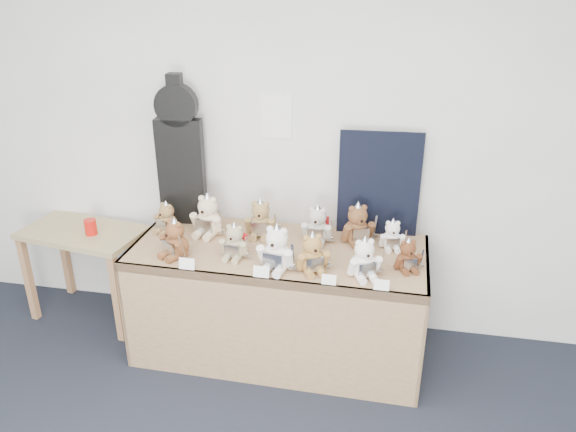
% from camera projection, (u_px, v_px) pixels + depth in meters
% --- Properties ---
extents(room_shell, '(6.00, 6.00, 6.00)m').
position_uv_depth(room_shell, '(276.00, 116.00, 3.70)').
color(room_shell, white).
rests_on(room_shell, floor).
extents(display_table, '(1.90, 0.82, 0.79)m').
position_uv_depth(display_table, '(276.00, 277.00, 3.60)').
color(display_table, '#866444').
rests_on(display_table, floor).
extents(side_table, '(0.92, 0.61, 0.71)m').
position_uv_depth(side_table, '(84.00, 245.00, 4.08)').
color(side_table, '#988352').
rests_on(side_table, floor).
extents(guitar_case, '(0.32, 0.12, 1.03)m').
position_uv_depth(guitar_case, '(180.00, 153.00, 3.78)').
color(guitar_case, black).
rests_on(guitar_case, display_table).
extents(navy_board, '(0.53, 0.04, 0.71)m').
position_uv_depth(navy_board, '(379.00, 184.00, 3.66)').
color(navy_board, black).
rests_on(navy_board, display_table).
extents(red_cup, '(0.08, 0.08, 0.11)m').
position_uv_depth(red_cup, '(91.00, 227.00, 3.94)').
color(red_cup, red).
rests_on(red_cup, side_table).
extents(teddy_front_far_left, '(0.22, 0.22, 0.27)m').
position_uv_depth(teddy_front_far_left, '(175.00, 240.00, 3.46)').
color(teddy_front_far_left, brown).
rests_on(teddy_front_far_left, display_table).
extents(teddy_front_left, '(0.20, 0.18, 0.25)m').
position_uv_depth(teddy_front_left, '(235.00, 243.00, 3.46)').
color(teddy_front_left, tan).
rests_on(teddy_front_left, display_table).
extents(teddy_front_centre, '(0.26, 0.22, 0.31)m').
position_uv_depth(teddy_front_centre, '(277.00, 250.00, 3.31)').
color(teddy_front_centre, white).
rests_on(teddy_front_centre, display_table).
extents(teddy_front_right, '(0.23, 0.22, 0.27)m').
position_uv_depth(teddy_front_right, '(313.00, 255.00, 3.29)').
color(teddy_front_right, '#A6773E').
rests_on(teddy_front_right, display_table).
extents(teddy_front_far_right, '(0.23, 0.21, 0.27)m').
position_uv_depth(teddy_front_far_right, '(364.00, 260.00, 3.24)').
color(teddy_front_far_right, white).
rests_on(teddy_front_far_right, display_table).
extents(teddy_front_end, '(0.18, 0.17, 0.22)m').
position_uv_depth(teddy_front_end, '(408.00, 257.00, 3.31)').
color(teddy_front_end, brown).
rests_on(teddy_front_end, display_table).
extents(teddy_back_left, '(0.26, 0.23, 0.31)m').
position_uv_depth(teddy_back_left, '(208.00, 217.00, 3.74)').
color(teddy_back_left, beige).
rests_on(teddy_back_left, display_table).
extents(teddy_back_centre_left, '(0.23, 0.19, 0.28)m').
position_uv_depth(teddy_back_centre_left, '(261.00, 220.00, 3.73)').
color(teddy_back_centre_left, '#9C7E4E').
rests_on(teddy_back_centre_left, display_table).
extents(teddy_back_centre_right, '(0.23, 0.19, 0.28)m').
position_uv_depth(teddy_back_centre_right, '(317.00, 226.00, 3.65)').
color(teddy_back_centre_right, beige).
rests_on(teddy_back_centre_right, display_table).
extents(teddy_back_right, '(0.25, 0.24, 0.30)m').
position_uv_depth(teddy_back_right, '(358.00, 226.00, 3.63)').
color(teddy_back_right, brown).
rests_on(teddy_back_right, display_table).
extents(teddy_back_end, '(0.18, 0.16, 0.22)m').
position_uv_depth(teddy_back_end, '(392.00, 236.00, 3.57)').
color(teddy_back_end, white).
rests_on(teddy_back_end, display_table).
extents(teddy_back_far_left, '(0.19, 0.19, 0.24)m').
position_uv_depth(teddy_back_far_left, '(167.00, 219.00, 3.79)').
color(teddy_back_far_left, olive).
rests_on(teddy_back_far_left, display_table).
extents(entry_card_a, '(0.10, 0.02, 0.07)m').
position_uv_depth(entry_card_a, '(187.00, 264.00, 3.34)').
color(entry_card_a, white).
rests_on(entry_card_a, display_table).
extents(entry_card_b, '(0.10, 0.02, 0.07)m').
position_uv_depth(entry_card_b, '(261.00, 272.00, 3.25)').
color(entry_card_b, white).
rests_on(entry_card_b, display_table).
extents(entry_card_c, '(0.08, 0.02, 0.06)m').
position_uv_depth(entry_card_c, '(329.00, 280.00, 3.18)').
color(entry_card_c, white).
rests_on(entry_card_c, display_table).
extents(entry_card_d, '(0.09, 0.02, 0.06)m').
position_uv_depth(entry_card_d, '(382.00, 285.00, 3.12)').
color(entry_card_d, white).
rests_on(entry_card_d, display_table).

